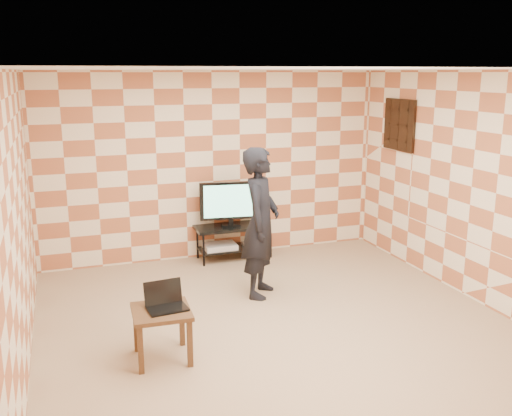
% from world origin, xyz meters
% --- Properties ---
extents(floor, '(5.00, 5.00, 0.00)m').
position_xyz_m(floor, '(0.00, 0.00, 0.00)').
color(floor, tan).
rests_on(floor, ground).
extents(wall_back, '(5.00, 0.02, 2.70)m').
position_xyz_m(wall_back, '(0.00, 2.50, 1.35)').
color(wall_back, beige).
rests_on(wall_back, ground).
extents(wall_front, '(5.00, 0.02, 2.70)m').
position_xyz_m(wall_front, '(0.00, -2.50, 1.35)').
color(wall_front, beige).
rests_on(wall_front, ground).
extents(wall_left, '(0.02, 5.00, 2.70)m').
position_xyz_m(wall_left, '(-2.50, 0.00, 1.35)').
color(wall_left, beige).
rests_on(wall_left, ground).
extents(wall_right, '(0.02, 5.00, 2.70)m').
position_xyz_m(wall_right, '(2.50, 0.00, 1.35)').
color(wall_right, beige).
rests_on(wall_right, ground).
extents(ceiling, '(5.00, 5.00, 0.02)m').
position_xyz_m(ceiling, '(0.00, 0.00, 2.70)').
color(ceiling, white).
rests_on(ceiling, wall_back).
extents(wall_art, '(0.04, 0.72, 0.72)m').
position_xyz_m(wall_art, '(2.47, 1.55, 1.95)').
color(wall_art, black).
rests_on(wall_art, wall_right).
extents(tv_stand, '(1.04, 0.47, 0.50)m').
position_xyz_m(tv_stand, '(0.18, 2.24, 0.37)').
color(tv_stand, black).
rests_on(tv_stand, floor).
extents(tv, '(0.89, 0.20, 0.65)m').
position_xyz_m(tv, '(0.18, 2.24, 0.86)').
color(tv, black).
rests_on(tv, tv_stand).
extents(dvd_player, '(0.46, 0.33, 0.08)m').
position_xyz_m(dvd_player, '(0.01, 2.23, 0.21)').
color(dvd_player, silver).
rests_on(dvd_player, tv_stand).
extents(game_console, '(0.21, 0.16, 0.05)m').
position_xyz_m(game_console, '(0.48, 2.26, 0.20)').
color(game_console, silver).
rests_on(game_console, tv_stand).
extents(side_table, '(0.56, 0.56, 0.50)m').
position_xyz_m(side_table, '(-1.30, -0.43, 0.41)').
color(side_table, '#3B2512').
rests_on(side_table, floor).
extents(laptop, '(0.39, 0.32, 0.24)m').
position_xyz_m(laptop, '(-1.25, -0.39, 0.55)').
color(laptop, black).
rests_on(laptop, side_table).
extents(person, '(0.73, 0.79, 1.82)m').
position_xyz_m(person, '(0.13, 0.81, 0.91)').
color(person, black).
rests_on(person, floor).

